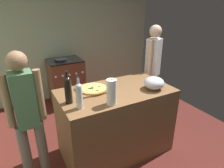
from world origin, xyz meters
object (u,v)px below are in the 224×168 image
wine_bottle_green (68,89)px  person_in_stripes (27,115)px  stove (66,82)px  mixing_bowl (154,83)px  pizza (93,88)px  wine_bottle_clear (79,95)px  paper_towel_roll (112,92)px  person_in_red (152,68)px

wine_bottle_green → person_in_stripes: bearing=176.2°
wine_bottle_green → stove: (0.45, 1.80, -0.64)m
mixing_bowl → stove: bearing=107.7°
mixing_bowl → wine_bottle_green: size_ratio=0.70×
wine_bottle_green → stove: bearing=76.0°
wine_bottle_green → stove: wine_bottle_green is taller
stove → person_in_stripes: size_ratio=0.62×
mixing_bowl → pizza: bearing=155.8°
wine_bottle_green → wine_bottle_clear: (0.06, -0.17, -0.01)m
paper_towel_roll → stove: paper_towel_roll is taller
paper_towel_roll → person_in_stripes: bearing=161.7°
stove → mixing_bowl: bearing=-72.3°
stove → person_in_stripes: person_in_stripes is taller
pizza → wine_bottle_clear: (-0.30, -0.34, 0.13)m
pizza → wine_bottle_green: size_ratio=0.95×
mixing_bowl → person_in_stripes: (-1.51, 0.18, -0.13)m
wine_bottle_clear → stove: (0.39, 1.97, -0.63)m
mixing_bowl → person_in_red: bearing=51.4°
mixing_bowl → wine_bottle_green: wine_bottle_green is taller
wine_bottle_clear → person_in_red: 1.70m
wine_bottle_clear → stove: wine_bottle_clear is taller
wine_bottle_green → mixing_bowl: bearing=-7.9°
pizza → paper_towel_roll: size_ratio=1.22×
wine_bottle_clear → person_in_stripes: size_ratio=0.23×
wine_bottle_green → wine_bottle_clear: size_ratio=1.04×
person_in_stripes → person_in_red: 2.11m
pizza → mixing_bowl: 0.78m
pizza → wine_bottle_clear: bearing=-131.1°
wine_bottle_green → paper_towel_roll: bearing=-31.9°
mixing_bowl → person_in_stripes: 1.53m
mixing_bowl → wine_bottle_clear: wine_bottle_clear is taller
stove → wine_bottle_green: bearing=-104.0°
pizza → wine_bottle_green: bearing=-154.7°
wine_bottle_green → person_in_stripes: (-0.44, 0.03, -0.21)m
wine_bottle_clear → person_in_red: (1.55, 0.70, -0.15)m
pizza → person_in_red: (1.25, 0.36, -0.02)m
mixing_bowl → paper_towel_roll: paper_towel_roll is taller
mixing_bowl → wine_bottle_clear: (-1.01, -0.02, 0.07)m
wine_bottle_green → stove: 1.97m
paper_towel_roll → person_in_stripes: 0.91m
mixing_bowl → wine_bottle_clear: 1.01m
mixing_bowl → person_in_stripes: bearing=173.3°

